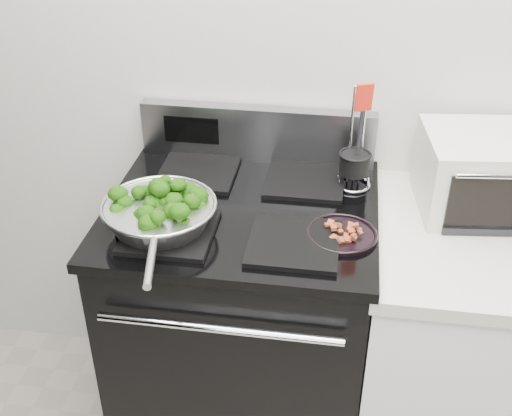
% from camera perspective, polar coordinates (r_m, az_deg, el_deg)
% --- Properties ---
extents(back_wall, '(4.00, 0.02, 2.70)m').
position_cam_1_polar(back_wall, '(1.99, 9.13, 14.49)').
color(back_wall, '#B7B5AD').
rests_on(back_wall, ground).
extents(gas_range, '(0.79, 0.69, 1.13)m').
position_cam_1_polar(gas_range, '(2.16, -1.11, -10.26)').
color(gas_range, black).
rests_on(gas_range, floor).
extents(counter, '(0.62, 0.68, 0.92)m').
position_cam_1_polar(counter, '(2.19, 17.26, -12.22)').
color(counter, white).
rests_on(counter, floor).
extents(skillet, '(0.32, 0.50, 0.07)m').
position_cam_1_polar(skillet, '(1.77, -8.58, -0.47)').
color(skillet, silver).
rests_on(skillet, gas_range).
extents(broccoli_pile, '(0.25, 0.25, 0.09)m').
position_cam_1_polar(broccoli_pile, '(1.76, -8.62, 0.09)').
color(broccoli_pile, black).
rests_on(broccoli_pile, skillet).
extents(bacon_plate, '(0.19, 0.19, 0.04)m').
position_cam_1_polar(bacon_plate, '(1.75, 7.65, -2.05)').
color(bacon_plate, black).
rests_on(bacon_plate, gas_range).
extents(utensil_holder, '(0.11, 0.11, 0.34)m').
position_cam_1_polar(utensil_holder, '(1.97, 8.71, 3.51)').
color(utensil_holder, silver).
rests_on(utensil_holder, gas_range).
extents(toaster_oven, '(0.44, 0.35, 0.23)m').
position_cam_1_polar(toaster_oven, '(1.99, 20.29, 2.91)').
color(toaster_oven, silver).
rests_on(toaster_oven, counter).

